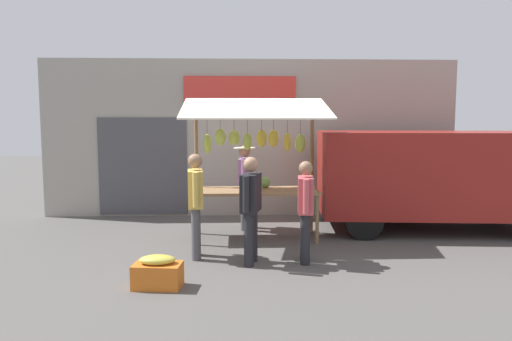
# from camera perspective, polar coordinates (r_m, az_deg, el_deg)

# --- Properties ---
(ground_plane) EXTENTS (40.00, 40.00, 0.00)m
(ground_plane) POSITION_cam_1_polar(r_m,az_deg,el_deg) (8.60, -0.09, -8.09)
(ground_plane) COLOR #514F4C
(street_backdrop) EXTENTS (9.00, 0.30, 3.40)m
(street_backdrop) POSITION_cam_1_polar(r_m,az_deg,el_deg) (10.54, -0.85, 3.88)
(street_backdrop) COLOR #9E998E
(street_backdrop) RESTS_ON ground
(market_stall) EXTENTS (2.50, 1.46, 2.50)m
(market_stall) POSITION_cam_1_polar(r_m,az_deg,el_deg) (8.42, -0.06, 2.37)
(market_stall) COLOR olive
(market_stall) RESTS_ON ground
(vendor_with_sunhat) EXTENTS (0.42, 0.69, 1.61)m
(vendor_with_sunhat) POSITION_cam_1_polar(r_m,az_deg,el_deg) (9.16, -1.36, -1.18)
(vendor_with_sunhat) COLOR #4C4C51
(vendor_with_sunhat) RESTS_ON ground
(shopper_with_ponytail) EXTENTS (0.34, 0.66, 1.58)m
(shopper_with_ponytail) POSITION_cam_1_polar(r_m,az_deg,el_deg) (6.95, -0.62, -3.90)
(shopper_with_ponytail) COLOR #232328
(shopper_with_ponytail) RESTS_ON ground
(shopper_in_grey_tee) EXTENTS (0.27, 0.68, 1.60)m
(shopper_in_grey_tee) POSITION_cam_1_polar(r_m,az_deg,el_deg) (7.31, -7.23, -3.33)
(shopper_in_grey_tee) COLOR #4C4C51
(shopper_in_grey_tee) RESTS_ON ground
(shopper_in_striped_shirt) EXTENTS (0.27, 0.66, 1.51)m
(shopper_in_striped_shirt) POSITION_cam_1_polar(r_m,az_deg,el_deg) (7.07, 5.91, -4.15)
(shopper_in_striped_shirt) COLOR #232328
(shopper_in_striped_shirt) RESTS_ON ground
(parked_van) EXTENTS (4.54, 2.22, 1.88)m
(parked_van) POSITION_cam_1_polar(r_m,az_deg,el_deg) (9.66, 19.87, -0.13)
(parked_van) COLOR maroon
(parked_van) RESTS_ON ground
(produce_crate_near) EXTENTS (0.64, 0.43, 0.42)m
(produce_crate_near) POSITION_cam_1_polar(r_m,az_deg,el_deg) (6.28, -11.65, -11.83)
(produce_crate_near) COLOR #D1661E
(produce_crate_near) RESTS_ON ground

